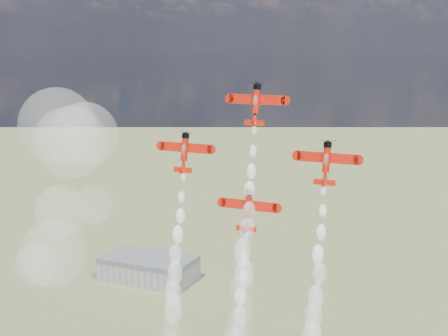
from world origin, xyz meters
TOP-DOWN VIEW (x-y plane):
  - hangar at (-120.00, 180.00)m, footprint 50.00×28.00m
  - plane_lead at (6.95, 11.00)m, footprint 11.68×3.95m
  - plane_left at (-7.89, 9.04)m, footprint 11.68×3.95m
  - plane_right at (21.79, 9.04)m, footprint 11.68×3.95m
  - plane_slot at (6.95, 7.09)m, footprint 11.68×3.95m
  - smoke_trail_lead at (6.83, 3.60)m, footprint 5.85×11.41m
  - drifted_smoke_cloud at (-64.08, 22.45)m, footprint 72.08×33.81m

SIDE VIEW (x-z plane):
  - hangar at x=-120.00m, z-range 0.00..13.00m
  - smoke_trail_lead at x=6.83m, z-range 54.54..99.80m
  - drifted_smoke_cloud at x=-64.08m, z-range 66.09..120.51m
  - plane_slot at x=6.95m, z-range 91.33..99.60m
  - plane_left at x=-7.89m, z-range 101.54..109.80m
  - plane_right at x=21.79m, z-range 101.54..109.80m
  - plane_lead at x=6.95m, z-range 111.74..120.00m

